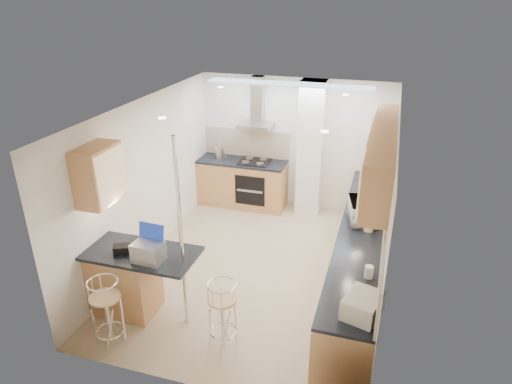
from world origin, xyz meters
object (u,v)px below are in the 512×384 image
(microwave, at_px, (363,211))
(bread_bin, at_px, (363,306))
(laptop, at_px, (148,252))
(bar_stool_near, at_px, (107,313))
(bar_stool_end, at_px, (223,315))

(microwave, distance_m, bread_bin, 2.08)
(microwave, relative_size, bread_bin, 1.33)
(microwave, relative_size, laptop, 1.59)
(laptop, relative_size, bar_stool_near, 0.38)
(microwave, xyz_separation_m, bar_stool_end, (-1.40, -1.95, -0.63))
(microwave, bearing_deg, bar_stool_end, 131.89)
(laptop, bearing_deg, bar_stool_near, -119.63)
(bar_stool_end, bearing_deg, laptop, 98.92)
(microwave, distance_m, bar_stool_end, 2.48)
(microwave, distance_m, laptop, 3.00)
(laptop, height_order, bar_stool_end, laptop)
(bar_stool_near, distance_m, bread_bin, 2.93)
(bar_stool_near, relative_size, bread_bin, 2.19)
(microwave, height_order, bar_stool_end, microwave)
(laptop, bearing_deg, bar_stool_end, -3.82)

